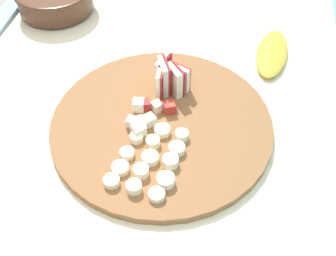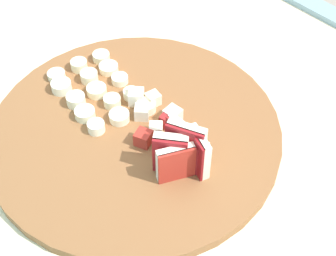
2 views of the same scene
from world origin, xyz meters
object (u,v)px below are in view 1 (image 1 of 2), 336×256
at_px(apple_wedge_fan, 169,77).
at_px(banana_peel, 272,53).
at_px(cutting_board, 162,125).
at_px(banana_slice_rows, 150,158).
at_px(apple_dice_pile, 147,114).

bearing_deg(apple_wedge_fan, banana_peel, 127.97).
relative_size(cutting_board, apple_wedge_fan, 5.25).
bearing_deg(banana_peel, cutting_board, -38.20).
distance_m(cutting_board, banana_peel, 0.31).
bearing_deg(banana_peel, banana_slice_rows, -30.23).
height_order(banana_slice_rows, banana_peel, banana_slice_rows).
height_order(apple_wedge_fan, apple_dice_pile, apple_wedge_fan).
height_order(cutting_board, banana_peel, banana_peel).
bearing_deg(cutting_board, apple_wedge_fan, -177.72).
distance_m(cutting_board, apple_wedge_fan, 0.10).
xyz_separation_m(cutting_board, banana_peel, (-0.24, 0.19, 0.00)).
bearing_deg(banana_slice_rows, apple_dice_pile, -164.90).
bearing_deg(apple_wedge_fan, banana_slice_rows, 0.59).
bearing_deg(apple_dice_pile, cutting_board, 78.16).
distance_m(cutting_board, apple_dice_pile, 0.03).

